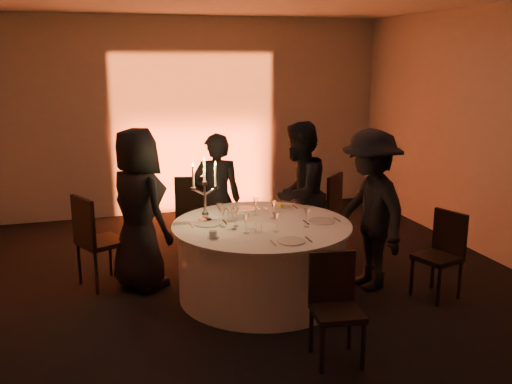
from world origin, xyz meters
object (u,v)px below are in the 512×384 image
object	(u,v)px
chair_right	(442,250)
guest_back_right	(299,194)
guest_left	(139,209)
candelabra	(205,199)
banquet_table	(262,260)
guest_back_left	(217,200)
chair_back_right	(326,207)
chair_left	(95,236)
coffee_cup	(213,235)
guest_right	(370,210)
chair_front	(335,301)
chair_back_left	(195,211)

from	to	relation	value
chair_right	guest_back_right	bearing A→B (deg)	-158.89
guest_left	candelabra	distance (m)	0.75
banquet_table	guest_back_left	size ratio (longest dim) A/B	1.15
banquet_table	chair_back_right	world-z (taller)	chair_back_right
chair_back_right	chair_right	bearing A→B (deg)	64.47
banquet_table	chair_left	world-z (taller)	chair_left
coffee_cup	chair_left	bearing A→B (deg)	135.30
guest_back_right	guest_right	bearing A→B (deg)	76.29
guest_left	guest_back_right	bearing A→B (deg)	-113.29
chair_front	guest_left	world-z (taller)	guest_left
guest_right	chair_right	bearing A→B (deg)	49.51
guest_back_left	candelabra	xyz separation A→B (m)	(-0.30, -0.80, 0.22)
chair_left	chair_front	xyz separation A→B (m)	(1.81, -2.07, -0.07)
chair_right	guest_back_right	distance (m)	1.71
banquet_table	coffee_cup	bearing A→B (deg)	-152.03
chair_back_left	coffee_cup	world-z (taller)	chair_back_left
chair_front	chair_left	bearing A→B (deg)	138.55
banquet_table	chair_back_right	bearing A→B (deg)	43.69
chair_front	coffee_cup	distance (m)	1.33
chair_left	chair_back_left	size ratio (longest dim) A/B	0.98
banquet_table	chair_left	size ratio (longest dim) A/B	1.80
guest_back_right	candelabra	xyz separation A→B (m)	(-1.21, -0.53, 0.16)
chair_back_left	guest_back_right	size ratio (longest dim) A/B	0.61
guest_back_left	chair_front	bearing A→B (deg)	111.69
guest_right	coffee_cup	xyz separation A→B (m)	(-1.72, -0.21, -0.04)
guest_back_right	coffee_cup	bearing A→B (deg)	-1.18
guest_left	guest_right	distance (m)	2.41
chair_front	guest_left	bearing A→B (deg)	132.06
chair_right	coffee_cup	world-z (taller)	chair_right
banquet_table	guest_back_right	distance (m)	1.13
guest_back_left	coffee_cup	xyz separation A→B (m)	(-0.35, -1.35, 0.02)
banquet_table	guest_right	size ratio (longest dim) A/B	1.07
candelabra	banquet_table	bearing A→B (deg)	-25.11
banquet_table	guest_left	xyz separation A→B (m)	(-1.15, 0.62, 0.47)
guest_back_right	candelabra	bearing A→B (deg)	-18.20
banquet_table	chair_back_left	bearing A→B (deg)	106.99
banquet_table	chair_left	xyz separation A→B (m)	(-1.61, 0.73, 0.18)
banquet_table	candelabra	size ratio (longest dim) A/B	2.70
banquet_table	chair_right	size ratio (longest dim) A/B	2.04
guest_left	banquet_table	bearing A→B (deg)	-146.29
chair_back_right	guest_left	size ratio (longest dim) A/B	0.58
chair_back_left	guest_back_right	bearing A→B (deg)	166.92
chair_back_right	chair_right	distance (m)	1.77
banquet_table	candelabra	distance (m)	0.85
chair_left	candelabra	bearing A→B (deg)	-140.78
chair_back_left	chair_back_right	xyz separation A→B (m)	(1.63, -0.22, -0.03)
banquet_table	chair_left	bearing A→B (deg)	155.53
banquet_table	chair_back_right	distance (m)	1.68
coffee_cup	chair_front	bearing A→B (deg)	-53.81
chair_back_right	chair_front	bearing A→B (deg)	24.43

